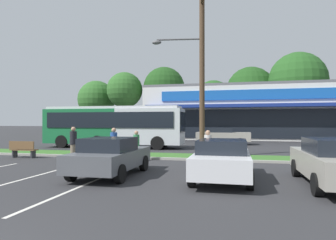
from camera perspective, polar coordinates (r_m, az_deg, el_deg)
grass_median at (r=17.30m, az=-2.87°, el=-6.95°), size 56.00×2.20×0.12m
curb_lip at (r=16.14m, az=-4.07°, el=-7.43°), size 56.00×0.24×0.12m
parking_stripe_1 at (r=12.05m, az=-25.33°, el=-10.08°), size 0.12×4.80×0.01m
parking_stripe_2 at (r=9.23m, az=-19.04°, el=-13.12°), size 0.12×4.80×0.01m
storefront_building at (r=39.03m, az=14.82°, el=1.33°), size 23.67×14.30×6.37m
tree_far_left at (r=53.98m, az=-13.77°, el=3.96°), size 6.61×6.61×9.41m
tree_left at (r=49.29m, az=-8.46°, el=5.78°), size 5.93×5.93×10.30m
tree_mid_left at (r=48.37m, az=-0.79°, el=6.29°), size 6.82×6.82×11.07m
tree_mid at (r=49.17m, az=8.84°, el=4.05°), size 6.22×6.22×8.94m
tree_mid_right at (r=48.81m, az=15.82°, el=5.46°), size 7.72×7.72×10.85m
tree_right at (r=47.10m, az=23.98°, el=7.05°), size 8.24×8.24×12.22m
utility_pole at (r=16.98m, az=6.14°, el=9.84°), size 3.10×2.39×9.42m
city_bus at (r=23.58m, az=-10.49°, el=-1.04°), size 11.14×2.86×3.25m
bus_stop_bench at (r=18.58m, az=-26.45°, el=-5.08°), size 1.60×0.45×0.95m
car_0 at (r=27.02m, az=10.64°, el=-3.01°), size 4.79×2.00×1.52m
car_1 at (r=11.39m, az=-11.17°, el=-6.90°), size 2.02×4.15×1.45m
car_3 at (r=10.53m, az=10.55°, el=-7.45°), size 1.97×4.48×1.42m
car_4 at (r=28.60m, az=-8.64°, el=-2.91°), size 4.42×1.98×1.46m
car_5 at (r=10.70m, az=29.53°, el=-7.08°), size 1.87×4.78×1.52m
pedestrian_near_bench at (r=15.22m, az=-10.55°, el=-4.77°), size 0.35×0.35×1.74m
pedestrian_by_pole at (r=16.19m, az=-18.00°, el=-4.41°), size 0.36×0.36×1.78m
pedestrian_mid at (r=13.54m, az=7.79°, el=-5.49°), size 0.33×0.33×1.66m
pedestrian_far at (r=15.38m, az=-6.19°, el=-5.02°), size 0.32×0.32×1.59m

